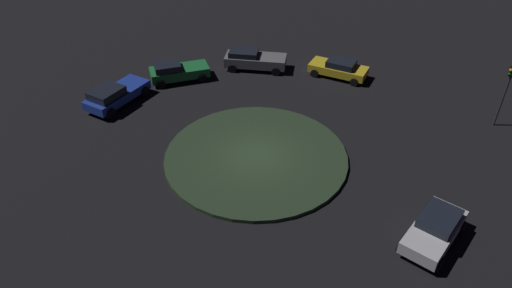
{
  "coord_description": "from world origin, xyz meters",
  "views": [
    {
      "loc": [
        -4.68,
        20.71,
        16.54
      ],
      "look_at": [
        0.0,
        0.0,
        1.0
      ],
      "focal_mm": 32.79,
      "sensor_mm": 36.0,
      "label": 1
    }
  ],
  "objects_px": {
    "car_grey": "(254,59)",
    "traffic_light_southwest": "(508,82)",
    "car_blue": "(115,95)",
    "car_yellow": "(339,68)",
    "car_silver": "(435,229)",
    "car_green": "(177,71)"
  },
  "relations": [
    {
      "from": "car_yellow",
      "to": "car_silver",
      "type": "relative_size",
      "value": 1.06
    },
    {
      "from": "car_grey",
      "to": "car_yellow",
      "type": "distance_m",
      "value": 6.46
    },
    {
      "from": "car_green",
      "to": "car_yellow",
      "type": "bearing_deg",
      "value": -15.05
    },
    {
      "from": "car_yellow",
      "to": "car_grey",
      "type": "bearing_deg",
      "value": -165.0
    },
    {
      "from": "car_grey",
      "to": "car_yellow",
      "type": "height_order",
      "value": "car_grey"
    },
    {
      "from": "car_yellow",
      "to": "car_silver",
      "type": "bearing_deg",
      "value": -56.05
    },
    {
      "from": "car_yellow",
      "to": "traffic_light_southwest",
      "type": "bearing_deg",
      "value": -9.36
    },
    {
      "from": "car_yellow",
      "to": "traffic_light_southwest",
      "type": "distance_m",
      "value": 11.3
    },
    {
      "from": "car_yellow",
      "to": "car_silver",
      "type": "height_order",
      "value": "car_silver"
    },
    {
      "from": "traffic_light_southwest",
      "to": "car_grey",
      "type": "bearing_deg",
      "value": -39.9
    },
    {
      "from": "car_grey",
      "to": "car_blue",
      "type": "distance_m",
      "value": 10.67
    },
    {
      "from": "car_grey",
      "to": "car_silver",
      "type": "distance_m",
      "value": 19.41
    },
    {
      "from": "car_blue",
      "to": "traffic_light_southwest",
      "type": "xyz_separation_m",
      "value": [
        -24.45,
        -2.98,
        2.3
      ]
    },
    {
      "from": "car_green",
      "to": "car_blue",
      "type": "bearing_deg",
      "value": -155.0
    },
    {
      "from": "traffic_light_southwest",
      "to": "car_blue",
      "type": "bearing_deg",
      "value": -18.6
    },
    {
      "from": "car_grey",
      "to": "traffic_light_southwest",
      "type": "distance_m",
      "value": 17.29
    },
    {
      "from": "car_grey",
      "to": "traffic_light_southwest",
      "type": "xyz_separation_m",
      "value": [
        -16.6,
        4.25,
        2.3
      ]
    },
    {
      "from": "car_green",
      "to": "car_blue",
      "type": "xyz_separation_m",
      "value": [
        2.85,
        4.16,
        0.03
      ]
    },
    {
      "from": "car_grey",
      "to": "car_yellow",
      "type": "relative_size",
      "value": 1.05
    },
    {
      "from": "car_green",
      "to": "car_silver",
      "type": "bearing_deg",
      "value": -66.1
    },
    {
      "from": "car_grey",
      "to": "traffic_light_southwest",
      "type": "bearing_deg",
      "value": -18.49
    },
    {
      "from": "car_yellow",
      "to": "traffic_light_southwest",
      "type": "relative_size",
      "value": 1.04
    }
  ]
}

